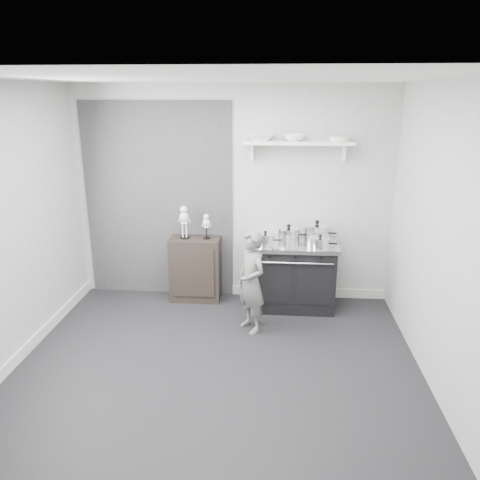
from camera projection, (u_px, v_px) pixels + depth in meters
name	position (u px, v px, depth m)	size (l,w,h in m)	color
ground	(216.00, 367.00, 4.60)	(4.00, 4.00, 0.00)	black
room_shell	(206.00, 201.00, 4.26)	(4.02, 3.62, 2.71)	#A9A8A6
wall_shelf	(298.00, 144.00, 5.53)	(1.30, 0.26, 0.24)	white
stove	(293.00, 274.00, 5.82)	(1.05, 0.65, 0.84)	black
side_cabinet	(196.00, 269.00, 6.04)	(0.63, 0.37, 0.82)	black
child	(251.00, 282.00, 5.17)	(0.42, 0.28, 1.16)	slate
pot_front_left	(265.00, 239.00, 5.58)	(0.30, 0.21, 0.18)	silver
pot_back_left	(289.00, 234.00, 5.79)	(0.37, 0.29, 0.20)	silver
pot_back_right	(317.00, 232.00, 5.76)	(0.40, 0.31, 0.26)	silver
pot_front_right	(320.00, 243.00, 5.49)	(0.32, 0.23, 0.16)	silver
skeleton_full	(184.00, 220.00, 5.85)	(0.14, 0.09, 0.48)	white
skeleton_torso	(206.00, 225.00, 5.85)	(0.10, 0.07, 0.36)	white
bowl_large	(261.00, 137.00, 5.54)	(0.33, 0.33, 0.08)	white
bowl_small	(294.00, 138.00, 5.51)	(0.25, 0.25, 0.08)	white
plate_stack	(339.00, 139.00, 5.47)	(0.24, 0.24, 0.06)	white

